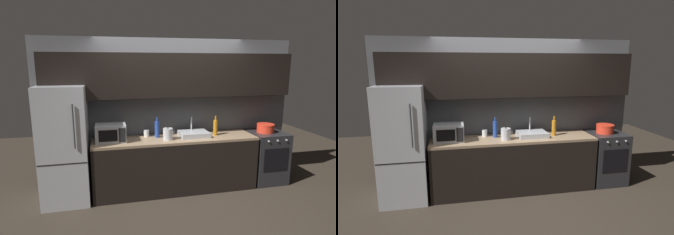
# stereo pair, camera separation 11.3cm
# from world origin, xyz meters

# --- Properties ---
(ground_plane) EXTENTS (10.00, 10.00, 0.00)m
(ground_plane) POSITION_xyz_m (0.00, 0.00, 0.00)
(ground_plane) COLOR #2D261E
(back_wall) EXTENTS (4.40, 0.44, 2.50)m
(back_wall) POSITION_xyz_m (0.00, 1.20, 1.55)
(back_wall) COLOR slate
(back_wall) RESTS_ON ground
(counter_run) EXTENTS (2.66, 0.60, 0.90)m
(counter_run) POSITION_xyz_m (0.00, 0.90, 0.45)
(counter_run) COLOR black
(counter_run) RESTS_ON ground
(refrigerator) EXTENTS (0.68, 0.69, 1.78)m
(refrigerator) POSITION_xyz_m (-1.71, 0.90, 0.89)
(refrigerator) COLOR #ADAFB5
(refrigerator) RESTS_ON ground
(oven_range) EXTENTS (0.60, 0.62, 0.90)m
(oven_range) POSITION_xyz_m (1.67, 0.90, 0.45)
(oven_range) COLOR #232326
(oven_range) RESTS_ON ground
(microwave) EXTENTS (0.46, 0.35, 0.27)m
(microwave) POSITION_xyz_m (-1.03, 0.92, 1.04)
(microwave) COLOR #A8AAAF
(microwave) RESTS_ON counter_run
(sink_basin) EXTENTS (0.48, 0.38, 0.30)m
(sink_basin) POSITION_xyz_m (0.32, 0.93, 0.94)
(sink_basin) COLOR #ADAFB5
(sink_basin) RESTS_ON counter_run
(kettle) EXTENTS (0.19, 0.16, 0.21)m
(kettle) POSITION_xyz_m (-0.15, 0.83, 0.99)
(kettle) COLOR #B7BABF
(kettle) RESTS_ON counter_run
(wine_bottle_amber) EXTENTS (0.07, 0.07, 0.33)m
(wine_bottle_amber) POSITION_xyz_m (0.69, 0.92, 1.04)
(wine_bottle_amber) COLOR #B27019
(wine_bottle_amber) RESTS_ON counter_run
(wine_bottle_blue) EXTENTS (0.08, 0.08, 0.33)m
(wine_bottle_blue) POSITION_xyz_m (-0.29, 1.00, 1.04)
(wine_bottle_blue) COLOR #234299
(wine_bottle_blue) RESTS_ON counter_run
(mug_white) EXTENTS (0.09, 0.09, 0.11)m
(mug_white) POSITION_xyz_m (-0.45, 1.09, 0.95)
(mug_white) COLOR silver
(mug_white) RESTS_ON counter_run
(cooking_pot) EXTENTS (0.30, 0.30, 0.15)m
(cooking_pot) POSITION_xyz_m (1.63, 0.90, 0.98)
(cooking_pot) COLOR red
(cooking_pot) RESTS_ON oven_range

